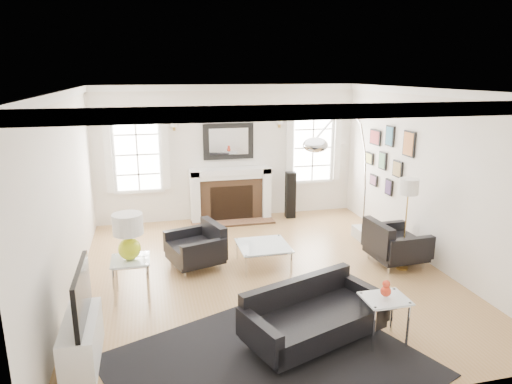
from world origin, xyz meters
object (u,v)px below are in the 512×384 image
object	(u,v)px
fireplace	(231,195)
arc_floor_lamp	(343,176)
sofa	(312,316)
coffee_table	(263,247)
armchair_left	(198,248)
gourd_lamp	(128,233)
armchair_right	(393,244)

from	to	relation	value
fireplace	arc_floor_lamp	size ratio (longest dim) A/B	0.66
sofa	coffee_table	xyz separation A→B (m)	(-0.02, 2.18, 0.03)
armchair_left	gourd_lamp	bearing A→B (deg)	-140.87
armchair_left	fireplace	bearing A→B (deg)	67.34
fireplace	coffee_table	xyz separation A→B (m)	(0.07, -2.48, -0.22)
sofa	armchair_right	world-z (taller)	armchair_right
fireplace	armchair_left	bearing A→B (deg)	-112.66
arc_floor_lamp	armchair_left	bearing A→B (deg)	177.89
arc_floor_lamp	coffee_table	bearing A→B (deg)	-174.97
fireplace	arc_floor_lamp	world-z (taller)	arc_floor_lamp
sofa	arc_floor_lamp	distance (m)	2.88
fireplace	armchair_right	size ratio (longest dim) A/B	1.81
armchair_right	arc_floor_lamp	world-z (taller)	arc_floor_lamp
coffee_table	arc_floor_lamp	xyz separation A→B (m)	(1.38, 0.12, 1.06)
gourd_lamp	arc_floor_lamp	xyz separation A→B (m)	(3.41, 0.74, 0.44)
armchair_right	gourd_lamp	bearing A→B (deg)	-177.30
armchair_left	gourd_lamp	size ratio (longest dim) A/B	1.61
sofa	armchair_left	size ratio (longest dim) A/B	1.76
armchair_left	arc_floor_lamp	xyz separation A→B (m)	(2.40, -0.09, 1.06)
coffee_table	arc_floor_lamp	world-z (taller)	arc_floor_lamp
armchair_right	fireplace	bearing A→B (deg)	126.41
armchair_right	armchair_left	bearing A→B (deg)	168.42
armchair_left	coffee_table	world-z (taller)	armchair_left
armchair_right	gourd_lamp	world-z (taller)	gourd_lamp
fireplace	coffee_table	world-z (taller)	fireplace
fireplace	coffee_table	distance (m)	2.49
fireplace	arc_floor_lamp	distance (m)	2.89
armchair_left	gourd_lamp	xyz separation A→B (m)	(-1.01, -0.83, 0.62)
armchair_left	arc_floor_lamp	size ratio (longest dim) A/B	0.41
coffee_table	gourd_lamp	distance (m)	2.21
armchair_left	armchair_right	xyz separation A→B (m)	(3.09, -0.63, 0.01)
armchair_left	gourd_lamp	distance (m)	1.45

